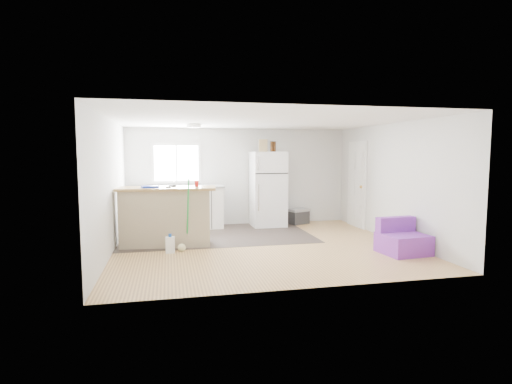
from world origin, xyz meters
TOP-DOWN VIEW (x-y plane):
  - room at (0.00, 0.00)m, footprint 5.51×5.01m
  - vinyl_zone at (-0.73, 1.25)m, footprint 4.05×2.50m
  - window at (-1.55, 2.49)m, footprint 1.18×0.06m
  - interior_door at (2.72, 1.55)m, footprint 0.11×0.92m
  - ceiling_fixture at (-1.20, 1.20)m, footprint 0.30×0.30m
  - kitchen_cabinets at (-1.61, 2.15)m, footprint 2.31×0.82m
  - peninsula at (-1.81, 0.47)m, footprint 1.90×0.88m
  - refrigerator at (0.64, 2.10)m, footprint 0.81×0.77m
  - cooler at (1.46, 2.20)m, footprint 0.60×0.51m
  - purple_seat at (2.32, -1.07)m, footprint 0.82×0.78m
  - cleaner_jug at (-1.74, -0.17)m, footprint 0.16×0.12m
  - mop at (-1.50, -0.05)m, footprint 0.24×0.37m
  - red_cup at (-1.21, 0.50)m, footprint 0.10×0.10m
  - blue_tray at (-2.09, 0.43)m, footprint 0.35×0.29m
  - tool_a at (-1.67, 0.59)m, footprint 0.15×0.10m
  - tool_b at (-1.75, 0.35)m, footprint 0.11×0.06m
  - cardboard_box at (0.50, 2.07)m, footprint 0.21×0.12m
  - bottle_left at (0.72, 2.04)m, footprint 0.08×0.08m
  - bottle_right at (0.79, 2.07)m, footprint 0.09×0.09m

SIDE VIEW (x-z plane):
  - vinyl_zone at x=-0.73m, z-range 0.00..0.00m
  - cleaner_jug at x=-1.74m, z-range -0.02..0.33m
  - cooler at x=1.46m, z-range 0.00..0.39m
  - purple_seat at x=2.32m, z-range -0.08..0.54m
  - mop at x=-1.50m, z-range -0.44..0.90m
  - kitchen_cabinets at x=-1.61m, z-range -0.14..1.17m
  - peninsula at x=-1.81m, z-range 0.01..1.14m
  - refrigerator at x=0.64m, z-range 0.00..1.82m
  - interior_door at x=2.72m, z-range -0.03..2.07m
  - tool_b at x=-1.75m, z-range 1.13..1.16m
  - tool_a at x=-1.67m, z-range 1.13..1.16m
  - blue_tray at x=-2.09m, z-range 1.13..1.17m
  - red_cup at x=-1.21m, z-range 1.13..1.25m
  - room at x=0.00m, z-range -0.01..2.41m
  - window at x=-1.55m, z-range 1.06..2.04m
  - bottle_left at x=0.72m, z-range 1.82..2.07m
  - bottle_right at x=0.79m, z-range 1.82..2.07m
  - cardboard_box at x=0.50m, z-range 1.82..2.12m
  - ceiling_fixture at x=-1.20m, z-range 2.32..2.40m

